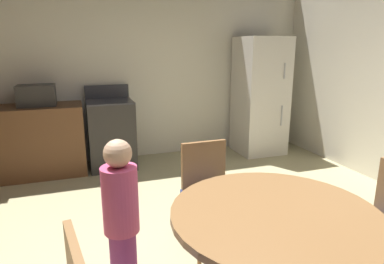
% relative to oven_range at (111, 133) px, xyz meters
% --- Properties ---
extents(wall_back, '(5.58, 0.12, 2.70)m').
position_rel_oven_range_xyz_m(wall_back, '(0.41, 0.40, 0.88)').
color(wall_back, silver).
rests_on(wall_back, ground).
extents(kitchen_counter, '(1.73, 0.60, 0.90)m').
position_rel_oven_range_xyz_m(kitchen_counter, '(-1.22, -0.00, -0.02)').
color(kitchen_counter, brown).
rests_on(kitchen_counter, ground).
extents(oven_range, '(0.60, 0.60, 1.10)m').
position_rel_oven_range_xyz_m(oven_range, '(0.00, 0.00, 0.00)').
color(oven_range, '#2D2B28').
rests_on(oven_range, ground).
extents(refrigerator, '(0.68, 0.68, 1.76)m').
position_rel_oven_range_xyz_m(refrigerator, '(2.25, -0.05, 0.41)').
color(refrigerator, silver).
rests_on(refrigerator, ground).
extents(microwave, '(0.44, 0.32, 0.26)m').
position_rel_oven_range_xyz_m(microwave, '(-0.87, -0.00, 0.56)').
color(microwave, '#2D2B28').
rests_on(microwave, kitchen_counter).
extents(dining_table, '(1.13, 1.13, 0.76)m').
position_rel_oven_range_xyz_m(dining_table, '(0.56, -3.13, 0.13)').
color(dining_table, olive).
rests_on(dining_table, ground).
extents(chair_north, '(0.41, 0.41, 0.87)m').
position_rel_oven_range_xyz_m(chair_north, '(0.54, -2.22, 0.03)').
color(chair_north, olive).
rests_on(chair_north, ground).
extents(person_child, '(0.31, 0.31, 1.09)m').
position_rel_oven_range_xyz_m(person_child, '(-0.20, -2.62, 0.11)').
color(person_child, '#8C337A').
rests_on(person_child, ground).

